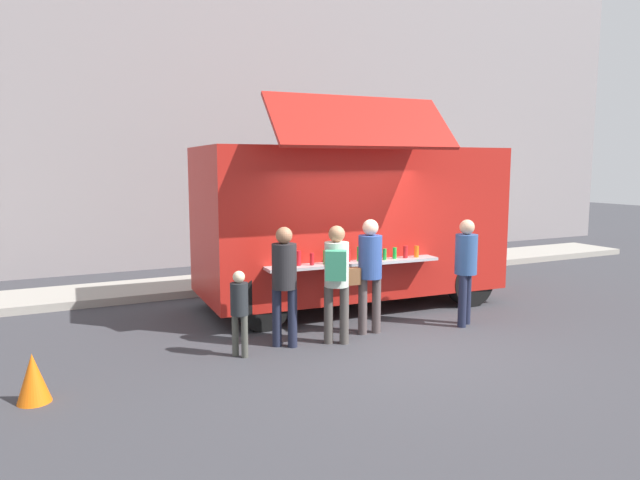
# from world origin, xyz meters

# --- Properties ---
(ground_plane) EXTENTS (60.00, 60.00, 0.00)m
(ground_plane) POSITION_xyz_m (0.00, 0.00, 0.00)
(ground_plane) COLOR #38383D
(curb_strip) EXTENTS (28.00, 1.60, 0.15)m
(curb_strip) POSITION_xyz_m (-3.35, 5.04, 0.07)
(curb_strip) COLOR #9E998E
(curb_strip) RESTS_ON ground
(building_behind) EXTENTS (32.00, 2.40, 10.32)m
(building_behind) POSITION_xyz_m (-2.35, 8.94, 5.16)
(building_behind) COLOR gray
(building_behind) RESTS_ON ground
(food_truck_main) EXTENTS (5.50, 3.25, 3.66)m
(food_truck_main) POSITION_xyz_m (0.65, 2.42, 1.57)
(food_truck_main) COLOR red
(food_truck_main) RESTS_ON ground
(traffic_cone_orange) EXTENTS (0.36, 0.36, 0.55)m
(traffic_cone_orange) POSITION_xyz_m (-4.62, 0.05, 0.28)
(traffic_cone_orange) COLOR orange
(traffic_cone_orange) RESTS_ON ground
(trash_bin) EXTENTS (0.60, 0.60, 0.89)m
(trash_bin) POSITION_xyz_m (5.12, 4.74, 0.45)
(trash_bin) COLOR #2C5D38
(trash_bin) RESTS_ON ground
(customer_front_ordering) EXTENTS (0.58, 0.36, 1.77)m
(customer_front_ordering) POSITION_xyz_m (-0.00, 0.67, 1.05)
(customer_front_ordering) COLOR #504343
(customer_front_ordering) RESTS_ON ground
(customer_mid_with_backpack) EXTENTS (0.48, 0.56, 1.72)m
(customer_mid_with_backpack) POSITION_xyz_m (-0.70, 0.41, 1.06)
(customer_mid_with_backpack) COLOR #4C4641
(customer_mid_with_backpack) RESTS_ON ground
(customer_rear_waiting) EXTENTS (0.35, 0.35, 1.72)m
(customer_rear_waiting) POSITION_xyz_m (-1.41, 0.64, 1.03)
(customer_rear_waiting) COLOR #1E2337
(customer_rear_waiting) RESTS_ON ground
(customer_extra_browsing) EXTENTS (0.35, 0.35, 1.72)m
(customer_extra_browsing) POSITION_xyz_m (1.62, 0.37, 1.03)
(customer_extra_browsing) COLOR #1E223A
(customer_extra_browsing) RESTS_ON ground
(child_near_queue) EXTENTS (0.24, 0.24, 1.18)m
(child_near_queue) POSITION_xyz_m (-2.12, 0.51, 0.70)
(child_near_queue) COLOR #484941
(child_near_queue) RESTS_ON ground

